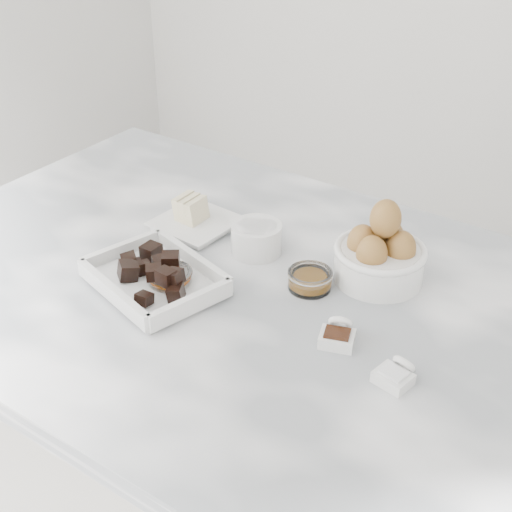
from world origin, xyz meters
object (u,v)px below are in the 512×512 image
Objects in this scene: butter_plate at (195,218)px; vanilla_spoon at (338,334)px; zest_bowl at (170,278)px; honey_bowl at (310,279)px; sugar_ramekin at (256,237)px; egg_bowl at (380,254)px; salt_spoon at (396,374)px; chocolate_dish at (154,275)px.

butter_plate reaches higher than vanilla_spoon.
zest_bowl is at bearing -62.74° from butter_plate.
honey_bowl is 0.22m from zest_bowl.
honey_bowl is 1.03× the size of vanilla_spoon.
honey_bowl is at bearing -17.88° from sugar_ramekin.
egg_bowl is at bearing 5.80° from butter_plate.
vanilla_spoon is 1.13× the size of salt_spoon.
egg_bowl reaches higher than chocolate_dish.
vanilla_spoon is (0.24, -0.14, -0.02)m from sugar_ramekin.
chocolate_dish reaches higher than sugar_ramekin.
salt_spoon is at bearing -19.92° from butter_plate.
sugar_ramekin is (0.14, -0.01, 0.01)m from butter_plate.
vanilla_spoon is (0.38, -0.15, -0.01)m from butter_plate.
egg_bowl is (0.35, 0.04, 0.03)m from butter_plate.
chocolate_dish is at bearing -146.02° from honey_bowl.
butter_plate is (-0.07, 0.19, -0.01)m from chocolate_dish.
sugar_ramekin reaches higher than honey_bowl.
butter_plate is 1.96× the size of zest_bowl.
sugar_ramekin is at bearing 149.86° from vanilla_spoon.
chocolate_dish is 0.20m from butter_plate.
egg_bowl is at bearing 39.06° from zest_bowl.
egg_bowl reaches higher than vanilla_spoon.
egg_bowl is 2.39× the size of salt_spoon.
vanilla_spoon reaches higher than salt_spoon.
salt_spoon is (0.11, -0.03, -0.00)m from vanilla_spoon.
butter_plate is 2.02× the size of vanilla_spoon.
salt_spoon is (0.21, -0.12, -0.00)m from honey_bowl.
vanilla_spoon is (0.31, 0.04, -0.01)m from chocolate_dish.
vanilla_spoon is at bearing -20.98° from butter_plate.
butter_plate is at bearing -174.20° from egg_bowl.
sugar_ramekin is 0.14m from honey_bowl.
salt_spoon is at bearing -26.11° from sugar_ramekin.
zest_bowl is at bearing 30.25° from chocolate_dish.
vanilla_spoon is at bearing -42.39° from honey_bowl.
salt_spoon is (0.48, -0.18, -0.01)m from butter_plate.
chocolate_dish is 0.20m from sugar_ramekin.
chocolate_dish is at bearing -171.87° from vanilla_spoon.
vanilla_spoon is 0.11m from salt_spoon.
butter_plate is at bearing 160.08° from salt_spoon.
sugar_ramekin is 0.22m from egg_bowl.
chocolate_dish is 0.25m from honey_bowl.
egg_bowl reaches higher than sugar_ramekin.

